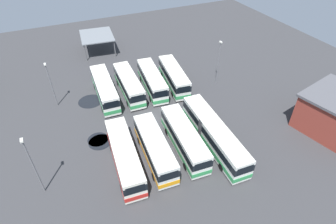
% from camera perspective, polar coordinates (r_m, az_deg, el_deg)
% --- Properties ---
extents(ground_plane, '(92.21, 92.21, 0.00)m').
position_cam_1_polar(ground_plane, '(41.51, -2.86, -1.35)').
color(ground_plane, '#333335').
extents(bus_row0_slot0, '(11.26, 3.14, 3.50)m').
position_cam_1_polar(bus_row0_slot0, '(45.85, -13.07, 4.77)').
color(bus_row0_slot0, silver).
rests_on(bus_row0_slot0, ground_plane).
extents(bus_row0_slot1, '(10.66, 3.05, 3.50)m').
position_cam_1_polar(bus_row0_slot1, '(46.18, -8.15, 5.70)').
color(bus_row0_slot1, silver).
rests_on(bus_row0_slot1, ground_plane).
extents(bus_row0_slot2, '(10.76, 3.71, 3.50)m').
position_cam_1_polar(bus_row0_slot2, '(46.92, -3.36, 6.62)').
color(bus_row0_slot2, silver).
rests_on(bus_row0_slot2, ground_plane).
extents(bus_row0_slot3, '(10.76, 4.00, 3.50)m').
position_cam_1_polar(bus_row0_slot3, '(47.94, 1.22, 7.43)').
color(bus_row0_slot3, silver).
rests_on(bus_row0_slot3, ground_plane).
extents(bus_row1_slot0, '(11.36, 3.54, 3.50)m').
position_cam_1_polar(bus_row1_slot0, '(33.83, -9.05, -9.04)').
color(bus_row1_slot0, silver).
rests_on(bus_row1_slot0, ground_plane).
extents(bus_row1_slot1, '(10.54, 3.33, 3.50)m').
position_cam_1_polar(bus_row1_slot1, '(34.40, -2.78, -7.47)').
color(bus_row1_slot1, silver).
rests_on(bus_row1_slot1, ground_plane).
extents(bus_row1_slot2, '(11.08, 3.42, 3.50)m').
position_cam_1_polar(bus_row1_slot2, '(35.64, 3.42, -5.47)').
color(bus_row1_slot2, silver).
rests_on(bus_row1_slot2, ground_plane).
extents(bus_row1_slot3, '(14.35, 3.39, 3.50)m').
position_cam_1_polar(bus_row1_slot3, '(36.73, 9.49, -4.44)').
color(bus_row1_slot3, silver).
rests_on(bus_row1_slot3, ground_plane).
extents(maintenance_shelter, '(8.68, 7.34, 3.62)m').
position_cam_1_polar(maintenance_shelter, '(61.39, -14.64, 15.10)').
color(maintenance_shelter, slate).
rests_on(maintenance_shelter, ground_plane).
extents(lamp_post_far_corner, '(0.56, 0.28, 8.13)m').
position_cam_1_polar(lamp_post_far_corner, '(32.29, -26.33, -9.84)').
color(lamp_post_far_corner, slate).
rests_on(lamp_post_far_corner, ground_plane).
extents(lamp_post_near_entrance, '(0.56, 0.28, 7.89)m').
position_cam_1_polar(lamp_post_near_entrance, '(48.24, 10.47, 10.41)').
color(lamp_post_near_entrance, slate).
rests_on(lamp_post_near_entrance, ground_plane).
extents(lamp_post_by_building, '(0.56, 0.28, 7.50)m').
position_cam_1_polar(lamp_post_by_building, '(45.37, -23.24, 5.53)').
color(lamp_post_by_building, slate).
rests_on(lamp_post_by_building, ground_plane).
extents(puddle_between_rows, '(3.93, 3.93, 0.01)m').
position_cam_1_polar(puddle_between_rows, '(46.71, -15.87, 2.15)').
color(puddle_between_rows, black).
rests_on(puddle_between_rows, ground_plane).
extents(puddle_back_corner, '(2.86, 2.86, 0.01)m').
position_cam_1_polar(puddle_back_corner, '(39.30, -14.39, -5.54)').
color(puddle_back_corner, black).
rests_on(puddle_back_corner, ground_plane).
extents(puddle_near_shelter, '(3.17, 3.17, 0.01)m').
position_cam_1_polar(puddle_near_shelter, '(38.85, -13.97, -6.08)').
color(puddle_near_shelter, black).
rests_on(puddle_near_shelter, ground_plane).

